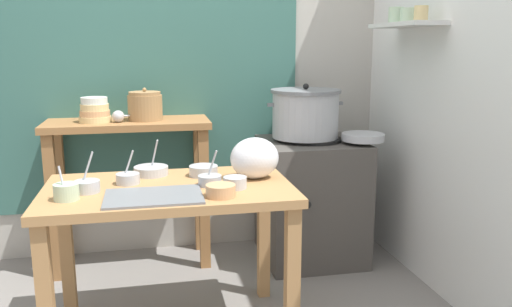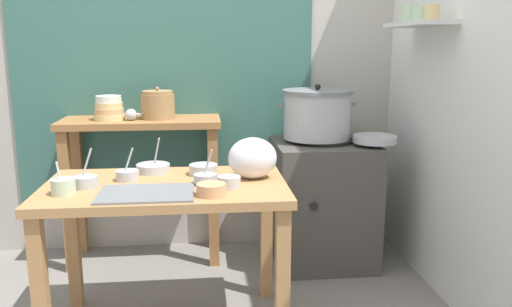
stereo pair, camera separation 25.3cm
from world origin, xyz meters
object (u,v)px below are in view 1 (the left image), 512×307
at_px(prep_bowl_1, 87,186).
at_px(prep_bowl_7, 128,178).
at_px(bowl_stack_enamel, 95,111).
at_px(plastic_bag, 255,158).
at_px(serving_tray, 154,196).
at_px(prep_bowl_3, 151,170).
at_px(wide_pan, 363,137).
at_px(prep_bowl_6, 221,190).
at_px(clay_pot, 145,106).
at_px(ladle, 120,116).
at_px(prep_bowl_5, 203,170).
at_px(back_shelf_table, 129,157).
at_px(prep_bowl_2, 66,191).
at_px(steamer_pot, 305,113).
at_px(stove_block, 311,199).
at_px(prep_table, 170,210).
at_px(prep_bowl_4, 210,180).
at_px(prep_bowl_0, 235,182).

distance_m(prep_bowl_1, prep_bowl_7, 0.20).
height_order(bowl_stack_enamel, plastic_bag, bowl_stack_enamel).
relative_size(serving_tray, prep_bowl_3, 2.29).
bearing_deg(wide_pan, prep_bowl_6, -140.77).
relative_size(clay_pot, prep_bowl_1, 1.16).
xyz_separation_m(ladle, prep_bowl_1, (-0.11, -0.84, -0.19)).
relative_size(ladle, prep_bowl_5, 1.86).
distance_m(back_shelf_table, prep_bowl_7, 0.79).
bearing_deg(prep_bowl_1, prep_bowl_2, -124.64).
bearing_deg(bowl_stack_enamel, steamer_pot, -3.92).
height_order(wide_pan, prep_bowl_7, prep_bowl_7).
distance_m(prep_bowl_1, prep_bowl_3, 0.37).
height_order(back_shelf_table, prep_bowl_2, back_shelf_table).
xyz_separation_m(stove_block, prep_bowl_3, (-0.98, -0.51, 0.36)).
bearing_deg(prep_bowl_7, back_shelf_table, 91.37).
xyz_separation_m(prep_bowl_1, prep_bowl_7, (0.17, 0.11, -0.00)).
relative_size(prep_bowl_1, prep_bowl_2, 1.23).
distance_m(back_shelf_table, serving_tray, 1.05).
height_order(prep_bowl_2, prep_bowl_7, prep_bowl_7).
xyz_separation_m(clay_pot, prep_bowl_5, (0.27, -0.71, -0.24)).
distance_m(serving_tray, prep_bowl_3, 0.40).
distance_m(plastic_bag, prep_bowl_3, 0.51).
relative_size(serving_tray, prep_bowl_1, 2.29).
bearing_deg(stove_block, ladle, 176.40).
distance_m(prep_table, ladle, 0.90).
relative_size(bowl_stack_enamel, ladle, 0.71).
bearing_deg(bowl_stack_enamel, back_shelf_table, 7.69).
relative_size(wide_pan, prep_bowl_2, 1.80).
bearing_deg(prep_bowl_4, prep_table, 170.64).
distance_m(prep_bowl_4, prep_bowl_5, 0.19).
bearing_deg(prep_bowl_6, clay_pot, 105.41).
height_order(ladle, prep_bowl_0, ladle).
bearing_deg(wide_pan, prep_table, -153.70).
bearing_deg(plastic_bag, prep_bowl_7, 177.64).
height_order(steamer_pot, prep_bowl_1, steamer_pot).
bearing_deg(clay_pot, serving_tray, -88.67).
bearing_deg(prep_bowl_0, prep_bowl_6, -124.72).
relative_size(prep_table, plastic_bag, 4.77).
bearing_deg(prep_bowl_2, prep_bowl_0, 2.77).
relative_size(ladle, plastic_bag, 1.12).
bearing_deg(prep_bowl_6, plastic_bag, 53.26).
distance_m(prep_table, prep_bowl_2, 0.46).
relative_size(serving_tray, wide_pan, 1.57).
bearing_deg(back_shelf_table, prep_bowl_1, -99.37).
bearing_deg(wide_pan, prep_bowl_0, -142.76).
bearing_deg(prep_bowl_5, ladle, 122.26).
distance_m(wide_pan, prep_bowl_1, 1.64).
relative_size(back_shelf_table, prep_bowl_2, 6.78).
height_order(ladle, prep_bowl_2, ladle).
distance_m(prep_bowl_6, prep_bowl_7, 0.48).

